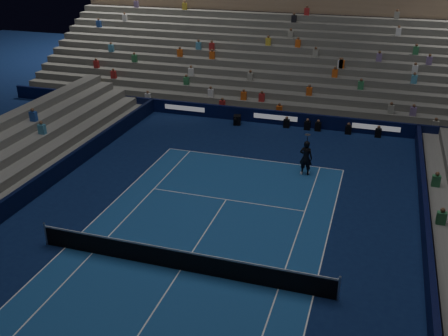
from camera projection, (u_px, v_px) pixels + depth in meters
ground at (181, 270)px, 21.20m from camera, size 90.00×90.00×0.00m
court_surface at (181, 270)px, 21.20m from camera, size 10.97×23.77×0.01m
sponsor_barrier_far at (276, 117)px, 37.01m from camera, size 44.00×0.25×1.00m
sponsor_barrier_east at (432, 307)px, 18.36m from camera, size 0.25×37.00×1.00m
grandstand_main at (300, 51)px, 43.93m from camera, size 44.00×15.20×11.20m
tennis_net at (180, 260)px, 20.99m from camera, size 12.90×0.10×1.10m
tennis_player at (306, 158)px, 29.15m from camera, size 0.82×0.62×2.04m
broadcast_camera at (237, 120)px, 36.99m from camera, size 0.61×1.02×0.67m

